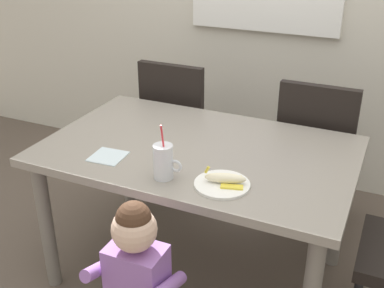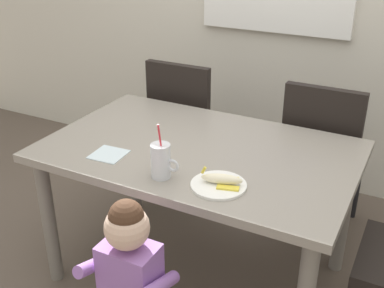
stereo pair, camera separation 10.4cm
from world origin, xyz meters
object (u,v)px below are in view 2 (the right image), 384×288
object	(u,v)px
dining_chair_right	(322,152)
snack_plate	(219,185)
peeled_banana	(222,179)
milk_cup	(161,163)
paper_napkin	(109,154)
dining_table	(199,165)
dining_chair_left	(187,123)
toddler_standing	(130,271)

from	to	relation	value
dining_chair_right	snack_plate	xyz separation A→B (m)	(-0.22, -0.94, 0.22)
peeled_banana	milk_cup	bearing A→B (deg)	-169.58
paper_napkin	dining_table	bearing A→B (deg)	37.86
dining_chair_right	milk_cup	size ratio (longest dim) A/B	3.82
dining_chair_left	peeled_banana	xyz separation A→B (m)	(0.67, -0.96, 0.25)
milk_cup	toddler_standing	bearing A→B (deg)	-81.22
snack_plate	dining_table	bearing A→B (deg)	129.19
milk_cup	dining_chair_right	bearing A→B (deg)	64.62
dining_table	paper_napkin	distance (m)	0.44
dining_chair_right	toddler_standing	distance (m)	1.38
snack_plate	peeled_banana	distance (m)	0.03
toddler_standing	snack_plate	size ratio (longest dim) A/B	3.64
milk_cup	paper_napkin	world-z (taller)	milk_cup
dining_table	peeled_banana	world-z (taller)	peeled_banana
dining_table	milk_cup	world-z (taller)	milk_cup
dining_table	peeled_banana	distance (m)	0.39
dining_chair_right	milk_cup	world-z (taller)	milk_cup
snack_plate	dining_chair_left	bearing A→B (deg)	124.45
dining_table	snack_plate	world-z (taller)	snack_plate
milk_cup	paper_napkin	size ratio (longest dim) A/B	1.68
toddler_standing	snack_plate	distance (m)	0.48
dining_chair_right	toddler_standing	bearing A→B (deg)	72.55
milk_cup	snack_plate	xyz separation A→B (m)	(0.25, 0.04, -0.06)
dining_table	toddler_standing	bearing A→B (deg)	-86.73
paper_napkin	milk_cup	bearing A→B (deg)	-11.19
dining_chair_left	dining_chair_right	distance (m)	0.88
toddler_standing	paper_napkin	bearing A→B (deg)	133.07
dining_chair_right	milk_cup	xyz separation A→B (m)	(-0.47, -0.98, 0.28)
dining_chair_right	paper_napkin	xyz separation A→B (m)	(-0.79, -0.92, 0.22)
dining_table	peeled_banana	xyz separation A→B (m)	(0.25, -0.28, 0.13)
dining_chair_left	dining_chair_right	xyz separation A→B (m)	(0.88, -0.02, 0.00)
dining_table	dining_chair_right	xyz separation A→B (m)	(0.45, 0.66, -0.12)
toddler_standing	paper_napkin	xyz separation A→B (m)	(-0.37, 0.40, 0.23)
milk_cup	peeled_banana	size ratio (longest dim) A/B	1.43
dining_chair_right	snack_plate	distance (m)	0.99
snack_plate	peeled_banana	xyz separation A→B (m)	(0.01, 0.01, 0.03)
toddler_standing	dining_chair_right	bearing A→B (deg)	72.55
dining_chair_left	paper_napkin	distance (m)	0.97
milk_cup	snack_plate	size ratio (longest dim) A/B	1.09
dining_chair_right	milk_cup	bearing A→B (deg)	64.62
paper_napkin	peeled_banana	bearing A→B (deg)	-1.57
dining_chair_left	toddler_standing	xyz separation A→B (m)	(0.47, -1.34, -0.02)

